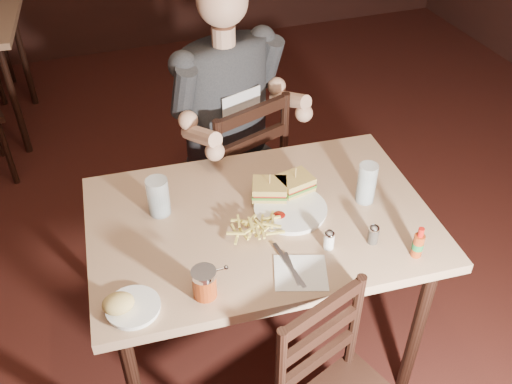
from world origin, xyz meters
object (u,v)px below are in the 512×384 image
object	(u,v)px
main_table	(260,234)
glass_right	(367,183)
syrup_dispenser	(204,283)
diner	(231,90)
chair_far	(228,177)
hot_sauce	(419,242)
glass_left	(158,197)
side_plate	(133,308)
dinner_plate	(290,210)

from	to	relation	value
main_table	glass_right	distance (m)	0.43
syrup_dispenser	diner	bearing A→B (deg)	71.78
chair_far	diner	world-z (taller)	diner
glass_right	hot_sauce	world-z (taller)	glass_right
chair_far	glass_left	size ratio (longest dim) A/B	6.53
glass_left	hot_sauce	bearing A→B (deg)	-32.91
hot_sauce	side_plate	bearing A→B (deg)	175.45
glass_right	hot_sauce	xyz separation A→B (m)	(0.03, -0.31, -0.02)
diner	dinner_plate	bearing A→B (deg)	-106.00
chair_far	hot_sauce	bearing A→B (deg)	90.76
chair_far	hot_sauce	distance (m)	1.12
chair_far	dinner_plate	bearing A→B (deg)	75.16
glass_right	syrup_dispenser	xyz separation A→B (m)	(-0.67, -0.25, -0.03)
hot_sauce	chair_far	bearing A→B (deg)	109.91
diner	hot_sauce	xyz separation A→B (m)	(0.34, -0.95, -0.13)
diner	hot_sauce	bearing A→B (deg)	-89.21
chair_far	hot_sauce	world-z (taller)	chair_far
dinner_plate	diner	bearing A→B (deg)	93.15
dinner_plate	hot_sauce	xyz separation A→B (m)	(0.31, -0.34, 0.05)
dinner_plate	side_plate	xyz separation A→B (m)	(-0.61, -0.27, -0.00)
diner	syrup_dispenser	distance (m)	0.97
diner	side_plate	world-z (taller)	diner
main_table	chair_far	xyz separation A→B (m)	(0.06, 0.65, -0.22)
diner	glass_left	distance (m)	0.63
main_table	syrup_dispenser	world-z (taller)	syrup_dispenser
hot_sauce	syrup_dispenser	world-z (taller)	hot_sauce
main_table	diner	xyz separation A→B (m)	(0.08, 0.61, 0.27)
dinner_plate	main_table	bearing A→B (deg)	178.11
main_table	glass_left	bearing A→B (deg)	156.26
hot_sauce	dinner_plate	bearing A→B (deg)	132.49
diner	glass_right	distance (m)	0.72
glass_right	side_plate	bearing A→B (deg)	-164.99
chair_far	glass_right	size ratio (longest dim) A/B	6.02
diner	side_plate	xyz separation A→B (m)	(-0.58, -0.87, -0.18)
chair_far	glass_right	world-z (taller)	chair_far
syrup_dispenser	glass_left	bearing A→B (deg)	100.80
glass_right	side_plate	distance (m)	0.93
main_table	dinner_plate	world-z (taller)	dinner_plate
main_table	glass_left	world-z (taller)	glass_left
main_table	side_plate	distance (m)	0.57
hot_sauce	side_plate	size ratio (longest dim) A/B	0.73
dinner_plate	glass_left	world-z (taller)	glass_left
glass_right	syrup_dispenser	distance (m)	0.72
dinner_plate	hot_sauce	bearing A→B (deg)	-47.51
chair_far	main_table	bearing A→B (deg)	65.29
syrup_dispenser	side_plate	size ratio (longest dim) A/B	0.64
diner	side_plate	bearing A→B (deg)	-142.55
dinner_plate	syrup_dispenser	distance (m)	0.48
chair_far	dinner_plate	world-z (taller)	chair_far
chair_far	glass_right	bearing A→B (deg)	96.90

